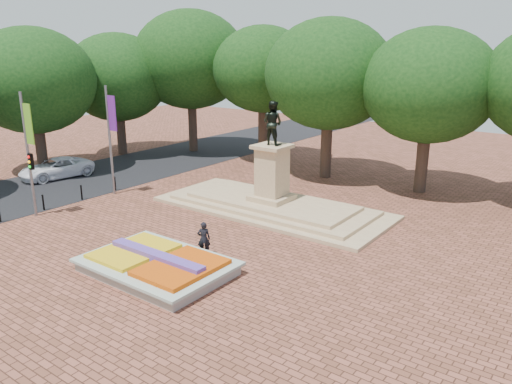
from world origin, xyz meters
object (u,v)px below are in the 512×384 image
(monument, at_px, (272,195))
(pedestrian, at_px, (204,239))
(van, at_px, (56,168))
(flower_bed, at_px, (157,265))

(monument, relative_size, pedestrian, 8.49)
(van, relative_size, pedestrian, 3.16)
(flower_bed, bearing_deg, van, 159.78)
(flower_bed, xyz_separation_m, pedestrian, (0.35, 2.56, 0.45))
(pedestrian, bearing_deg, monument, -120.71)
(monument, relative_size, van, 2.69)
(monument, distance_m, pedestrian, 7.57)
(flower_bed, bearing_deg, pedestrian, 82.12)
(flower_bed, distance_m, van, 19.14)
(flower_bed, height_order, pedestrian, pedestrian)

